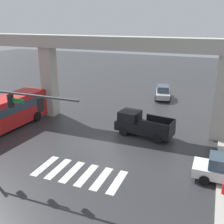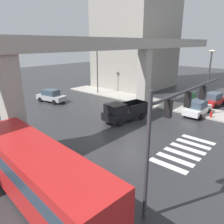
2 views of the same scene
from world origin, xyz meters
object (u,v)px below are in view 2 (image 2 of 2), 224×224
(pickup_truck, at_px, (124,112))
(street_lamp_near_corner, at_px, (209,76))
(sedan_red, at_px, (213,99))
(fire_hydrant, at_px, (211,115))
(sedan_white, at_px, (197,108))
(city_bus, at_px, (37,171))
(street_lamp_mid_block, at_px, (139,69))
(street_lamp_far_north, at_px, (97,65))
(sedan_silver, at_px, (51,96))
(traffic_signal_mast, at_px, (177,114))

(pickup_truck, xyz_separation_m, street_lamp_near_corner, (7.30, -5.79, 3.57))
(pickup_truck, relative_size, sedan_red, 1.20)
(sedan_red, relative_size, fire_hydrant, 5.21)
(sedan_white, height_order, sedan_red, same)
(city_bus, relative_size, street_lamp_mid_block, 1.51)
(sedan_white, relative_size, street_lamp_far_north, 0.60)
(sedan_red, bearing_deg, street_lamp_near_corner, -173.03)
(city_bus, height_order, sedan_white, city_bus)
(street_lamp_mid_block, distance_m, fire_hydrant, 10.77)
(city_bus, bearing_deg, sedan_red, -2.33)
(sedan_silver, relative_size, fire_hydrant, 5.36)
(traffic_signal_mast, bearing_deg, street_lamp_mid_block, 40.33)
(traffic_signal_mast, bearing_deg, street_lamp_near_corner, 12.72)
(traffic_signal_mast, height_order, street_lamp_far_north, street_lamp_far_north)
(street_lamp_near_corner, relative_size, fire_hydrant, 8.52)
(fire_hydrant, bearing_deg, street_lamp_far_north, 88.72)
(sedan_white, relative_size, street_lamp_near_corner, 0.60)
(pickup_truck, relative_size, sedan_silver, 1.17)
(city_bus, bearing_deg, street_lamp_near_corner, -4.72)
(pickup_truck, bearing_deg, city_bus, -161.42)
(pickup_truck, height_order, fire_hydrant, pickup_truck)
(pickup_truck, relative_size, sedan_white, 1.23)
(street_lamp_far_north, bearing_deg, street_lamp_mid_block, -90.00)
(city_bus, distance_m, sedan_red, 24.78)
(sedan_white, distance_m, street_lamp_mid_block, 9.12)
(pickup_truck, bearing_deg, sedan_silver, 92.51)
(street_lamp_mid_block, relative_size, fire_hydrant, 8.52)
(street_lamp_near_corner, bearing_deg, street_lamp_far_north, 90.00)
(sedan_silver, bearing_deg, sedan_white, -66.55)
(pickup_truck, xyz_separation_m, sedan_red, (12.37, -5.17, -0.14))
(pickup_truck, distance_m, street_lamp_mid_block, 8.74)
(pickup_truck, distance_m, sedan_silver, 12.50)
(sedan_red, distance_m, street_lamp_mid_block, 10.47)
(sedan_silver, relative_size, street_lamp_mid_block, 0.63)
(city_bus, bearing_deg, sedan_silver, 54.59)
(sedan_silver, height_order, fire_hydrant, sedan_silver)
(sedan_silver, distance_m, traffic_signal_mast, 22.82)
(pickup_truck, bearing_deg, sedan_white, -35.80)
(street_lamp_mid_block, bearing_deg, sedan_red, -58.88)
(street_lamp_near_corner, bearing_deg, city_bus, 175.28)
(sedan_white, relative_size, street_lamp_mid_block, 0.60)
(sedan_red, relative_size, sedan_silver, 0.97)
(sedan_white, relative_size, traffic_signal_mast, 0.50)
(pickup_truck, bearing_deg, traffic_signal_mast, -128.29)
(street_lamp_near_corner, xyz_separation_m, street_lamp_far_north, (0.00, 16.94, 0.00))
(street_lamp_far_north, bearing_deg, sedan_silver, 170.32)
(street_lamp_near_corner, height_order, fire_hydrant, street_lamp_near_corner)
(city_bus, relative_size, traffic_signal_mast, 1.26)
(traffic_signal_mast, bearing_deg, sedan_red, 11.25)
(sedan_white, bearing_deg, traffic_signal_mast, -164.54)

